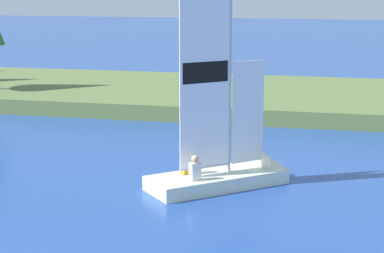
% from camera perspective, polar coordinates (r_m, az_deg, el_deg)
% --- Properties ---
extents(shore_bank, '(80.00, 10.51, 0.66)m').
position_cam_1_polar(shore_bank, '(32.95, 2.46, 2.59)').
color(shore_bank, '#5B703D').
rests_on(shore_bank, ground).
extents(sailboat, '(4.20, 3.99, 6.69)m').
position_cam_1_polar(sailboat, '(19.68, 3.94, -3.46)').
color(sailboat, silver).
rests_on(sailboat, ground).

